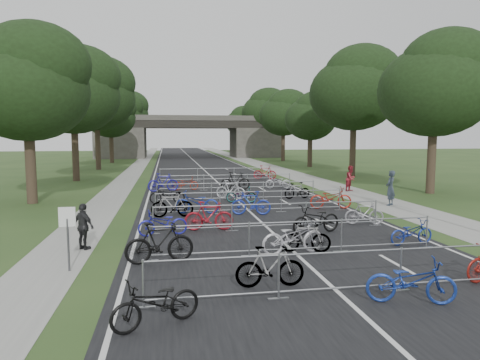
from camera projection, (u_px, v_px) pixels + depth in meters
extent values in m
plane|color=#2B461E|center=(341.00, 295.00, 10.22)|extent=(200.00, 200.00, 0.00)
cube|color=black|center=(196.00, 163.00, 59.22)|extent=(11.00, 140.00, 0.01)
cube|color=gray|center=(253.00, 162.00, 60.57)|extent=(3.00, 140.00, 0.01)
cube|color=gray|center=(141.00, 163.00, 57.95)|extent=(2.00, 140.00, 0.01)
cube|color=silver|center=(196.00, 163.00, 59.22)|extent=(0.12, 140.00, 0.00)
cube|color=#423F3B|center=(121.00, 143.00, 71.71)|extent=(8.00, 8.00, 5.00)
cube|color=#423F3B|center=(255.00, 143.00, 75.60)|extent=(8.00, 8.00, 5.00)
cube|color=black|center=(190.00, 125.00, 73.33)|extent=(30.00, 8.00, 1.20)
cube|color=#423F3B|center=(191.00, 118.00, 69.51)|extent=(30.00, 0.40, 0.90)
cube|color=#423F3B|center=(188.00, 120.00, 76.95)|extent=(30.00, 0.40, 0.90)
cylinder|color=#4C4C51|center=(68.00, 245.00, 11.93)|extent=(0.06, 0.06, 1.50)
cube|color=white|center=(67.00, 217.00, 11.85)|extent=(0.45, 0.04, 0.55)
cylinder|color=#33261C|center=(31.00, 166.00, 23.73)|extent=(0.56, 0.56, 4.20)
ellipsoid|color=black|center=(27.00, 91.00, 23.30)|extent=(6.72, 6.72, 5.51)
sphere|color=black|center=(35.00, 64.00, 22.77)|extent=(5.38, 5.38, 5.38)
sphere|color=black|center=(21.00, 107.00, 23.80)|extent=(4.37, 4.37, 4.37)
cylinder|color=#33261C|center=(431.00, 159.00, 27.86)|extent=(0.56, 0.56, 4.48)
ellipsoid|color=black|center=(435.00, 91.00, 27.40)|extent=(7.17, 7.17, 5.88)
sphere|color=black|center=(449.00, 67.00, 26.86)|extent=(5.73, 5.73, 5.73)
sphere|color=black|center=(422.00, 106.00, 27.90)|extent=(4.66, 4.66, 4.66)
cylinder|color=#33261C|center=(75.00, 153.00, 35.47)|extent=(0.56, 0.56, 4.72)
ellipsoid|color=black|center=(73.00, 96.00, 34.98)|extent=(7.56, 7.56, 6.20)
sphere|color=black|center=(79.00, 77.00, 34.44)|extent=(6.05, 6.05, 6.05)
sphere|color=black|center=(69.00, 108.00, 35.49)|extent=(4.91, 4.91, 4.91)
cylinder|color=#33261C|center=(353.00, 149.00, 39.59)|extent=(0.56, 0.56, 5.11)
ellipsoid|color=black|center=(354.00, 94.00, 39.07)|extent=(8.18, 8.18, 6.70)
sphere|color=black|center=(363.00, 75.00, 38.51)|extent=(6.54, 6.54, 6.54)
sphere|color=black|center=(347.00, 106.00, 39.58)|extent=(5.31, 5.31, 5.31)
cylinder|color=#33261C|center=(98.00, 146.00, 47.20)|extent=(0.56, 0.56, 5.25)
ellipsoid|color=black|center=(96.00, 99.00, 46.66)|extent=(8.40, 8.40, 6.89)
sphere|color=black|center=(101.00, 83.00, 46.10)|extent=(6.72, 6.72, 6.72)
sphere|color=black|center=(93.00, 109.00, 47.18)|extent=(5.46, 5.46, 5.46)
cylinder|color=#33261C|center=(310.00, 151.00, 51.42)|extent=(0.56, 0.56, 3.85)
ellipsoid|color=black|center=(310.00, 119.00, 51.02)|extent=(6.16, 6.16, 5.05)
sphere|color=black|center=(317.00, 109.00, 50.50)|extent=(4.93, 4.93, 4.93)
sphere|color=black|center=(305.00, 126.00, 51.51)|extent=(4.00, 4.00, 4.00)
cylinder|color=#33261C|center=(112.00, 148.00, 59.01)|extent=(0.56, 0.56, 4.20)
ellipsoid|color=black|center=(111.00, 118.00, 58.58)|extent=(6.72, 6.72, 5.51)
sphere|color=black|center=(114.00, 107.00, 58.06)|extent=(5.38, 5.38, 5.38)
sphere|color=black|center=(108.00, 124.00, 59.08)|extent=(4.37, 4.37, 4.37)
cylinder|color=#33261C|center=(283.00, 146.00, 63.14)|extent=(0.56, 0.56, 4.48)
ellipsoid|color=black|center=(283.00, 116.00, 62.68)|extent=(7.17, 7.17, 5.88)
sphere|color=black|center=(288.00, 106.00, 62.15)|extent=(5.73, 5.73, 5.73)
sphere|color=black|center=(279.00, 122.00, 63.18)|extent=(4.66, 4.66, 4.66)
cylinder|color=#33261C|center=(121.00, 144.00, 70.75)|extent=(0.56, 0.56, 4.72)
ellipsoid|color=black|center=(120.00, 116.00, 70.26)|extent=(7.56, 7.56, 6.20)
sphere|color=black|center=(123.00, 106.00, 69.72)|extent=(6.05, 6.05, 6.05)
sphere|color=black|center=(117.00, 122.00, 70.77)|extent=(4.91, 4.91, 4.91)
cylinder|color=#33261C|center=(265.00, 142.00, 74.87)|extent=(0.56, 0.56, 5.11)
ellipsoid|color=black|center=(265.00, 113.00, 74.35)|extent=(8.18, 8.18, 6.70)
sphere|color=black|center=(269.00, 104.00, 73.79)|extent=(6.54, 6.54, 6.54)
sphere|color=black|center=(261.00, 119.00, 74.86)|extent=(5.31, 5.31, 5.31)
cylinder|color=#33261C|center=(127.00, 141.00, 82.48)|extent=(0.56, 0.56, 5.25)
ellipsoid|color=black|center=(126.00, 114.00, 81.94)|extent=(8.40, 8.40, 6.89)
sphere|color=black|center=(129.00, 105.00, 81.38)|extent=(6.72, 6.72, 6.72)
sphere|color=black|center=(124.00, 120.00, 82.46)|extent=(5.46, 5.46, 5.46)
cylinder|color=#33261C|center=(251.00, 144.00, 86.70)|extent=(0.56, 0.56, 3.85)
ellipsoid|color=black|center=(251.00, 126.00, 86.30)|extent=(6.16, 6.16, 5.05)
sphere|color=black|center=(255.00, 120.00, 85.79)|extent=(4.93, 4.93, 4.93)
sphere|color=black|center=(248.00, 130.00, 86.79)|extent=(4.00, 4.00, 4.00)
cylinder|color=#33261C|center=(132.00, 143.00, 94.30)|extent=(0.56, 0.56, 4.20)
ellipsoid|color=black|center=(131.00, 124.00, 93.87)|extent=(6.72, 6.72, 5.51)
sphere|color=black|center=(134.00, 118.00, 93.34)|extent=(5.38, 5.38, 5.38)
sphere|color=black|center=(129.00, 128.00, 94.36)|extent=(4.37, 4.37, 4.37)
cylinder|color=#33261C|center=(241.00, 142.00, 98.42)|extent=(0.56, 0.56, 4.48)
ellipsoid|color=black|center=(241.00, 123.00, 97.97)|extent=(7.17, 7.17, 5.88)
sphere|color=black|center=(244.00, 116.00, 97.43)|extent=(5.73, 5.73, 5.73)
sphere|color=black|center=(239.00, 127.00, 98.47)|extent=(4.66, 4.66, 4.66)
cylinder|color=gray|center=(342.00, 252.00, 10.11)|extent=(9.20, 0.04, 0.04)
cylinder|color=gray|center=(341.00, 288.00, 10.20)|extent=(9.20, 0.04, 0.04)
cylinder|color=gray|center=(143.00, 284.00, 9.38)|extent=(0.05, 0.05, 1.10)
cube|color=gray|center=(144.00, 307.00, 9.44)|extent=(0.50, 0.08, 0.03)
cylinder|color=gray|center=(279.00, 276.00, 9.90)|extent=(0.05, 0.05, 1.10)
cube|color=gray|center=(279.00, 299.00, 9.96)|extent=(0.50, 0.08, 0.03)
cylinder|color=gray|center=(401.00, 269.00, 10.42)|extent=(0.05, 0.05, 1.10)
cube|color=gray|center=(400.00, 290.00, 10.47)|extent=(0.50, 0.08, 0.03)
cylinder|color=gray|center=(296.00, 222.00, 13.64)|extent=(9.20, 0.04, 0.04)
cylinder|color=gray|center=(296.00, 248.00, 13.73)|extent=(9.20, 0.04, 0.04)
cylinder|color=gray|center=(150.00, 243.00, 12.91)|extent=(0.05, 0.05, 1.10)
cube|color=gray|center=(150.00, 261.00, 12.97)|extent=(0.50, 0.08, 0.03)
cylinder|color=gray|center=(249.00, 239.00, 13.43)|extent=(0.05, 0.05, 1.10)
cube|color=gray|center=(249.00, 256.00, 13.48)|extent=(0.50, 0.08, 0.03)
cylinder|color=gray|center=(341.00, 235.00, 13.95)|extent=(0.05, 0.05, 1.10)
cube|color=gray|center=(341.00, 251.00, 14.00)|extent=(0.50, 0.08, 0.03)
cylinder|color=gray|center=(427.00, 232.00, 14.47)|extent=(0.05, 0.05, 1.10)
cube|color=gray|center=(426.00, 247.00, 14.52)|extent=(0.50, 0.08, 0.03)
cylinder|color=gray|center=(269.00, 204.00, 17.16)|extent=(9.20, 0.04, 0.04)
cylinder|color=gray|center=(269.00, 225.00, 17.25)|extent=(9.20, 0.04, 0.04)
cylinder|color=gray|center=(153.00, 220.00, 16.44)|extent=(0.05, 0.05, 1.10)
cube|color=gray|center=(153.00, 234.00, 16.49)|extent=(0.50, 0.08, 0.03)
cylinder|color=gray|center=(232.00, 218.00, 16.96)|extent=(0.05, 0.05, 1.10)
cube|color=gray|center=(232.00, 231.00, 17.01)|extent=(0.50, 0.08, 0.03)
cylinder|color=gray|center=(306.00, 215.00, 17.48)|extent=(0.05, 0.05, 1.10)
cube|color=gray|center=(306.00, 228.00, 17.53)|extent=(0.50, 0.08, 0.03)
cylinder|color=gray|center=(376.00, 213.00, 17.99)|extent=(0.05, 0.05, 1.10)
cube|color=gray|center=(375.00, 225.00, 18.05)|extent=(0.50, 0.08, 0.03)
cylinder|color=gray|center=(251.00, 192.00, 20.89)|extent=(9.20, 0.04, 0.04)
cylinder|color=gray|center=(251.00, 209.00, 20.98)|extent=(9.20, 0.04, 0.04)
cylinder|color=gray|center=(156.00, 204.00, 20.16)|extent=(0.05, 0.05, 1.10)
cube|color=gray|center=(156.00, 216.00, 20.22)|extent=(0.50, 0.08, 0.03)
cylinder|color=gray|center=(220.00, 203.00, 20.68)|extent=(0.05, 0.05, 1.10)
cube|color=gray|center=(220.00, 214.00, 20.74)|extent=(0.50, 0.08, 0.03)
cylinder|color=gray|center=(281.00, 201.00, 21.20)|extent=(0.05, 0.05, 1.10)
cube|color=gray|center=(281.00, 212.00, 21.26)|extent=(0.50, 0.08, 0.03)
cylinder|color=gray|center=(340.00, 199.00, 21.72)|extent=(0.05, 0.05, 1.10)
cube|color=gray|center=(339.00, 210.00, 21.77)|extent=(0.50, 0.08, 0.03)
cylinder|color=gray|center=(238.00, 183.00, 24.81)|extent=(9.20, 0.04, 0.04)
cylinder|color=gray|center=(238.00, 198.00, 24.90)|extent=(9.20, 0.04, 0.04)
cylinder|color=gray|center=(157.00, 193.00, 24.08)|extent=(0.05, 0.05, 1.10)
cube|color=gray|center=(157.00, 203.00, 24.14)|extent=(0.50, 0.08, 0.03)
cylinder|color=gray|center=(211.00, 192.00, 24.60)|extent=(0.05, 0.05, 1.10)
cube|color=gray|center=(211.00, 201.00, 24.66)|extent=(0.50, 0.08, 0.03)
cylinder|color=gray|center=(263.00, 191.00, 25.12)|extent=(0.05, 0.05, 1.10)
cube|color=gray|center=(263.00, 200.00, 25.18)|extent=(0.50, 0.08, 0.03)
cylinder|color=gray|center=(313.00, 190.00, 25.64)|extent=(0.05, 0.05, 1.10)
cube|color=gray|center=(313.00, 198.00, 25.69)|extent=(0.50, 0.08, 0.03)
cylinder|color=gray|center=(226.00, 175.00, 29.71)|extent=(9.20, 0.04, 0.04)
cylinder|color=gray|center=(226.00, 187.00, 29.80)|extent=(9.20, 0.04, 0.04)
cylinder|color=gray|center=(159.00, 183.00, 28.98)|extent=(0.05, 0.05, 1.10)
cube|color=gray|center=(159.00, 191.00, 29.04)|extent=(0.50, 0.08, 0.03)
cylinder|color=gray|center=(204.00, 183.00, 29.50)|extent=(0.05, 0.05, 1.10)
cube|color=gray|center=(204.00, 190.00, 29.56)|extent=(0.50, 0.08, 0.03)
cylinder|color=gray|center=(247.00, 182.00, 30.02)|extent=(0.05, 0.05, 1.10)
cube|color=gray|center=(247.00, 189.00, 30.08)|extent=(0.50, 0.08, 0.03)
cylinder|color=gray|center=(289.00, 181.00, 30.54)|extent=(0.05, 0.05, 1.10)
cube|color=gray|center=(289.00, 188.00, 30.59)|extent=(0.50, 0.08, 0.03)
cylinder|color=gray|center=(216.00, 168.00, 35.59)|extent=(9.20, 0.04, 0.04)
cylinder|color=gray|center=(216.00, 179.00, 35.68)|extent=(9.20, 0.04, 0.04)
cylinder|color=gray|center=(160.00, 175.00, 34.86)|extent=(0.05, 0.05, 1.10)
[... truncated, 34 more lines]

